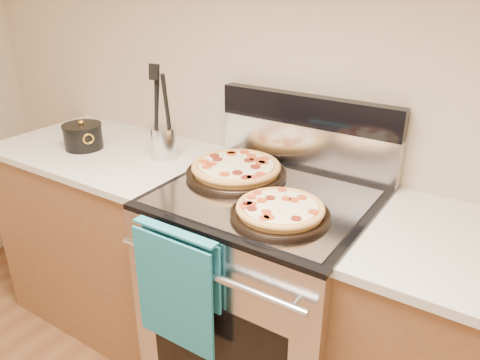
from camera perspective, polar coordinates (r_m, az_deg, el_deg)
The scene contains 15 objects.
wall_back at distance 1.86m, azimuth 9.21°, elevation 14.29°, with size 4.00×4.00×0.00m, color #C1AA8B.
range_body at distance 1.95m, azimuth 2.96°, elevation -14.30°, with size 0.76×0.68×0.90m, color #B7B7BC.
oven_window at distance 1.74m, azimuth -3.02°, elevation -20.07°, with size 0.56×0.01×0.40m, color black.
cooktop at distance 1.70m, azimuth 3.29°, elevation -2.06°, with size 0.76×0.68×0.02m, color black.
backsplash_lower at distance 1.92m, azimuth 8.04°, elevation 4.08°, with size 0.76×0.06×0.18m, color silver.
backsplash_upper at distance 1.87m, azimuth 8.30°, elevation 8.40°, with size 0.76×0.06×0.12m, color black.
oven_handle at distance 1.49m, azimuth -4.23°, elevation -11.24°, with size 0.03×0.03×0.70m, color silver.
dish_towel at distance 1.61m, azimuth -7.62°, elevation -12.72°, with size 0.32×0.05×0.42m, color #1A7984, non-canonical shape.
foil_sheet at distance 1.67m, azimuth 2.78°, elevation -2.04°, with size 0.70×0.55×0.01m, color gray.
cabinet_left at distance 2.45m, azimuth -14.84°, elevation -6.63°, with size 1.00×0.62×0.88m, color brown.
countertop_left at distance 2.26m, azimuth -16.05°, elevation 3.37°, with size 1.02×0.64×0.03m, color beige.
pepperoni_pizza_back at distance 1.82m, azimuth -0.48°, elevation 1.30°, with size 0.39×0.39×0.05m, color #C8803D, non-canonical shape.
pepperoni_pizza_front at distance 1.53m, azimuth 4.92°, elevation -3.72°, with size 0.32×0.32×0.04m, color #C8803D, non-canonical shape.
utensil_crock at distance 2.06m, azimuth -9.27°, elevation 4.51°, with size 0.11×0.11×0.14m, color silver.
saucepan at distance 2.27m, azimuth -18.57°, elevation 4.95°, with size 0.17×0.17×0.10m, color black.
Camera 1 is at (0.75, 0.32, 1.66)m, focal length 35.00 mm.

